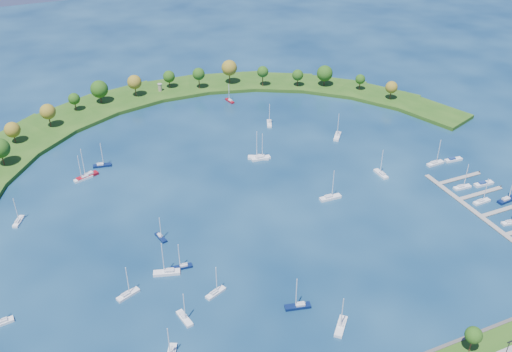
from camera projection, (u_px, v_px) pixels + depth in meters
name	position (u px, v px, depth m)	size (l,w,h in m)	color
ground	(250.00, 192.00, 243.81)	(700.00, 700.00, 0.00)	#072242
breakwater	(118.00, 160.00, 265.22)	(286.74, 247.64, 2.00)	#214D14
breakwater_trees	(153.00, 99.00, 300.50)	(238.07, 88.67, 14.61)	#382314
harbor_tower	(160.00, 87.00, 329.01)	(2.60, 2.60, 4.46)	gray
dock_system	(507.00, 221.00, 225.47)	(24.28, 82.00, 1.60)	gray
moored_boat_0	(161.00, 237.00, 216.25)	(3.31, 7.11, 10.09)	#0A1943
moored_boat_1	(128.00, 294.00, 189.98)	(8.47, 5.12, 12.05)	white
moored_boat_2	(381.00, 173.00, 254.96)	(2.54, 8.55, 12.50)	white
moored_boat_3	(337.00, 136.00, 285.55)	(7.83, 8.74, 13.52)	white
moored_boat_4	(341.00, 325.00, 178.06)	(7.96, 8.25, 13.17)	white
moored_boat_5	(261.00, 158.00, 266.79)	(9.32, 3.23, 13.46)	white
moored_boat_6	(87.00, 175.00, 253.37)	(10.45, 6.03, 14.82)	maroon
moored_boat_7	(184.00, 317.00, 180.97)	(3.60, 8.18, 11.63)	white
moored_boat_8	(230.00, 100.00, 321.96)	(3.26, 7.44, 10.58)	maroon
moored_boat_10	(18.00, 221.00, 224.78)	(5.24, 7.80, 11.22)	white
moored_boat_11	(269.00, 123.00, 297.60)	(5.35, 8.45, 12.07)	white
moored_boat_12	(330.00, 197.00, 238.86)	(9.48, 2.97, 13.80)	white
moored_boat_13	(167.00, 272.00, 199.22)	(9.75, 5.19, 13.81)	white
moored_boat_14	(216.00, 292.00, 190.71)	(7.99, 4.97, 11.39)	white
moored_boat_15	(259.00, 157.00, 267.34)	(10.05, 6.97, 14.52)	white
moored_boat_16	(1.00, 322.00, 179.27)	(8.15, 3.12, 11.69)	white
moored_boat_18	(83.00, 178.00, 251.88)	(8.78, 4.60, 12.43)	white
moored_boat_19	(182.00, 266.00, 201.89)	(7.56, 2.86, 10.84)	#0A1943
moored_boat_20	(102.00, 165.00, 261.39)	(8.58, 3.85, 12.18)	#0A1943
moored_boat_21	(298.00, 306.00, 185.38)	(8.92, 4.33, 12.64)	#0A1943
docked_boat_4	(510.00, 222.00, 224.20)	(7.60, 3.12, 10.84)	white
docked_boat_6	(482.00, 201.00, 236.51)	(7.99, 2.53, 11.62)	white
docked_boat_7	(507.00, 199.00, 237.41)	(9.62, 3.49, 13.84)	#0A1943
docked_boat_8	(462.00, 187.00, 245.74)	(8.28, 2.89, 11.95)	white
docked_boat_9	(483.00, 184.00, 248.18)	(9.16, 2.97, 1.85)	white
docked_boat_10	(435.00, 163.00, 262.87)	(8.81, 2.92, 12.77)	white
docked_boat_11	(453.00, 160.00, 265.87)	(8.74, 3.08, 1.75)	white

